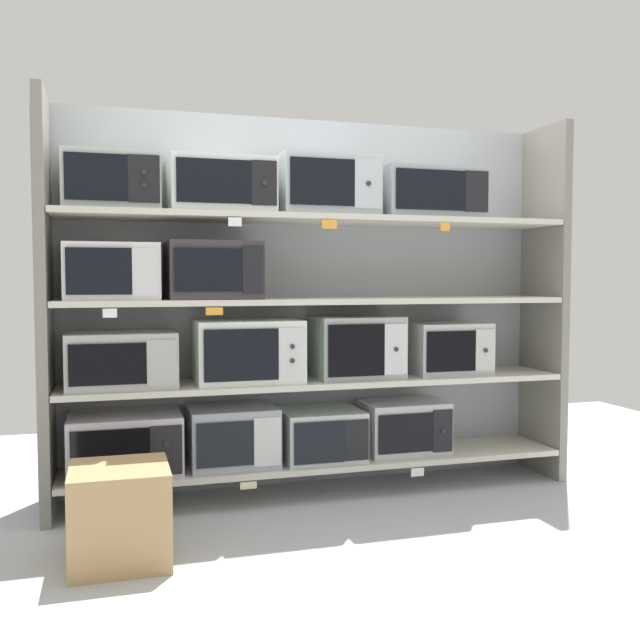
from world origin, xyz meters
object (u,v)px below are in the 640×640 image
Objects in this scene: microwave_6 at (356,347)px; microwave_13 at (426,194)px; shipping_carton at (120,514)px; microwave_3 at (403,427)px; microwave_2 at (320,434)px; microwave_9 at (213,270)px; microwave_10 at (112,182)px; microwave_4 at (122,359)px; microwave_1 at (232,436)px; microwave_8 at (112,272)px; microwave_0 at (125,443)px; microwave_7 at (447,348)px; microwave_5 at (247,351)px; microwave_12 at (325,187)px; microwave_11 at (220,187)px.

microwave_13 is (0.41, 0.00, 0.84)m from microwave_6.
microwave_6 is at bearing 28.52° from shipping_carton.
microwave_3 reaches higher than shipping_carton.
microwave_9 is (-0.58, 0.00, 0.89)m from microwave_2.
microwave_4 is at bearing 0.47° from microwave_10.
microwave_1 is 1.04m from microwave_8.
microwave_0 is 1.19× the size of microwave_3.
microwave_0 is at bearing -179.97° from microwave_9.
microwave_10 is at bearing 179.99° from microwave_6.
microwave_4 is 1.15× the size of microwave_10.
microwave_7 reaches higher than microwave_1.
microwave_2 is 1.27m from shipping_carton.
microwave_0 is at bearing -179.99° from microwave_3.
microwave_2 is 0.79× the size of microwave_5.
microwave_4 is (-0.55, 0.00, 0.42)m from microwave_1.
microwave_7 reaches higher than microwave_3.
microwave_2 is (1.02, -0.00, -0.02)m from microwave_0.
microwave_5 is (0.62, -0.00, 0.45)m from microwave_0.
microwave_12 is at bearing 32.27° from shipping_carton.
microwave_11 is 0.91× the size of microwave_13.
microwave_9 is at bearing 0.03° from microwave_8.
microwave_11 is (-0.05, -0.00, 1.29)m from microwave_1.
microwave_6 reaches higher than microwave_0.
microwave_1 is (0.54, 0.00, 0.00)m from microwave_0.
microwave_0 reaches higher than microwave_2.
microwave_7 is 0.84× the size of microwave_11.
microwave_4 is at bearing 180.00° from microwave_9.
microwave_9 is at bearing 179.97° from microwave_2.
microwave_6 is at bearing -179.98° from microwave_7.
microwave_10 is at bearing -180.00° from microwave_13.
microwave_0 is 1.69m from microwave_12.
microwave_4 is 1.18× the size of microwave_8.
microwave_4 is at bearing 180.00° from microwave_1.
shipping_carton is at bearing -89.29° from microwave_10.
microwave_2 is 0.83× the size of microwave_12.
microwave_2 is 0.95× the size of microwave_8.
shipping_carton is at bearing -156.07° from microwave_3.
microwave_4 is (-0.01, 0.00, 0.42)m from microwave_0.
microwave_11 is at bearing 179.95° from microwave_5.
microwave_6 is 0.88m from microwave_12.
microwave_12 reaches higher than microwave_0.
microwave_1 is 1.30m from microwave_7.
microwave_13 reaches higher than microwave_1.
microwave_12 is at bearing 0.01° from microwave_10.
microwave_8 is (-0.59, -0.00, 0.86)m from microwave_1.
microwave_9 is 1.27m from microwave_13.
microwave_13 is (1.64, 0.00, 1.30)m from microwave_0.
microwave_4 is 1.24m from microwave_6.
microwave_12 is (0.60, -0.00, 0.45)m from microwave_9.
microwave_11 reaches higher than microwave_0.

